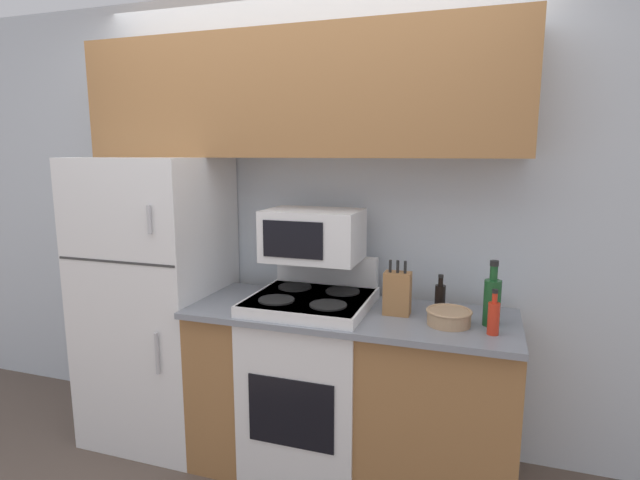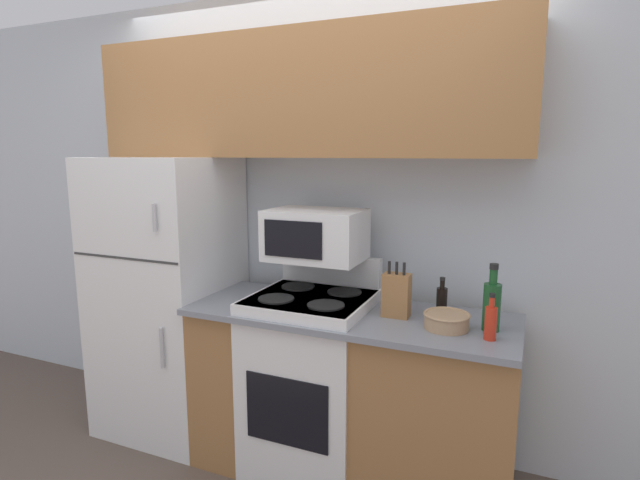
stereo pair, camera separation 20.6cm
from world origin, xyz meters
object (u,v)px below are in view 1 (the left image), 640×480
(microwave, at_px, (313,235))
(bottle_hot_sauce, at_px, (494,317))
(bowl, at_px, (449,317))
(bottle_soy_sauce, at_px, (440,296))
(refrigerator, at_px, (157,300))
(knife_block, at_px, (397,293))
(stove, at_px, (311,380))
(bottle_wine_green, at_px, (492,300))

(microwave, xyz_separation_m, bottle_hot_sauce, (0.90, -0.23, -0.27))
(bowl, distance_m, bottle_soy_sauce, 0.22)
(refrigerator, relative_size, knife_block, 6.10)
(bowl, bearing_deg, refrigerator, 176.21)
(knife_block, distance_m, bottle_hot_sauce, 0.46)
(stove, height_order, microwave, microwave)
(bottle_hot_sauce, bearing_deg, microwave, 165.66)
(refrigerator, relative_size, microwave, 3.35)
(knife_block, relative_size, bottle_wine_green, 0.89)
(stove, bearing_deg, bottle_hot_sauce, -8.01)
(stove, relative_size, bottle_soy_sauce, 6.13)
(refrigerator, bearing_deg, microwave, 3.41)
(knife_block, relative_size, bottle_hot_sauce, 1.34)
(bottle_wine_green, bearing_deg, microwave, 172.90)
(microwave, relative_size, bottle_soy_sauce, 2.72)
(microwave, bearing_deg, bottle_soy_sauce, 3.91)
(refrigerator, xyz_separation_m, bottle_wine_green, (1.83, -0.05, 0.19))
(knife_block, bearing_deg, refrigerator, 178.63)
(refrigerator, bearing_deg, stove, -3.00)
(bowl, bearing_deg, microwave, 166.88)
(bottle_hot_sauce, xyz_separation_m, bottle_soy_sauce, (-0.25, 0.27, -0.01))
(refrigerator, bearing_deg, bowl, -3.79)
(microwave, distance_m, bottle_wine_green, 0.93)
(refrigerator, height_order, knife_block, refrigerator)
(knife_block, xyz_separation_m, bowl, (0.25, -0.08, -0.07))
(bottle_hot_sauce, distance_m, bottle_wine_green, 0.13)
(refrigerator, distance_m, stove, 1.02)
(refrigerator, xyz_separation_m, bottle_hot_sauce, (1.84, -0.17, 0.15))
(bottle_soy_sauce, xyz_separation_m, bottle_wine_green, (0.24, -0.16, 0.05))
(microwave, relative_size, bottle_wine_green, 1.63)
(refrigerator, xyz_separation_m, microwave, (0.94, 0.06, 0.42))
(knife_block, height_order, bowl, knife_block)
(refrigerator, bearing_deg, bottle_soy_sauce, 3.62)
(microwave, xyz_separation_m, bowl, (0.71, -0.17, -0.31))
(bottle_hot_sauce, height_order, bottle_wine_green, bottle_wine_green)
(bottle_hot_sauce, bearing_deg, knife_block, 162.30)
(bowl, xyz_separation_m, bottle_soy_sauce, (-0.06, 0.21, 0.03))
(refrigerator, height_order, bottle_hot_sauce, refrigerator)
(stove, xyz_separation_m, bottle_wine_green, (0.87, -0.00, 0.52))
(refrigerator, distance_m, bottle_soy_sauce, 1.60)
(microwave, xyz_separation_m, knife_block, (0.46, -0.09, -0.25))
(microwave, height_order, bottle_hot_sauce, microwave)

